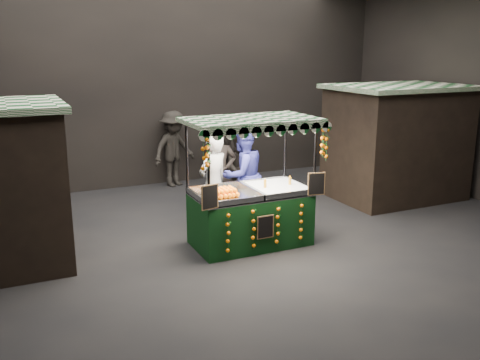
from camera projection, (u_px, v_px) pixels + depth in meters
name	position (u px, v px, depth m)	size (l,w,h in m)	color
ground	(252.00, 246.00, 9.27)	(12.00, 12.00, 0.00)	black
market_hall	(254.00, 49.00, 8.44)	(12.10, 10.10, 5.05)	black
neighbour_stall_right	(396.00, 142.00, 12.05)	(3.00, 2.20, 2.60)	black
juice_stall	(252.00, 207.00, 9.19)	(2.33, 1.37, 2.26)	black
vendor_grey	(213.00, 183.00, 9.86)	(0.81, 0.69, 1.87)	gray
vendor_blue	(243.00, 175.00, 10.26)	(1.10, 0.95, 1.96)	navy
shopper_0	(220.00, 173.00, 10.68)	(0.77, 0.59, 1.87)	#2D2624
shopper_1	(241.00, 168.00, 11.69)	(0.88, 0.75, 1.59)	black
shopper_2	(224.00, 151.00, 13.20)	(1.08, 0.58, 1.76)	black
shopper_3	(174.00, 149.00, 13.11)	(1.40, 1.12, 1.89)	#282521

